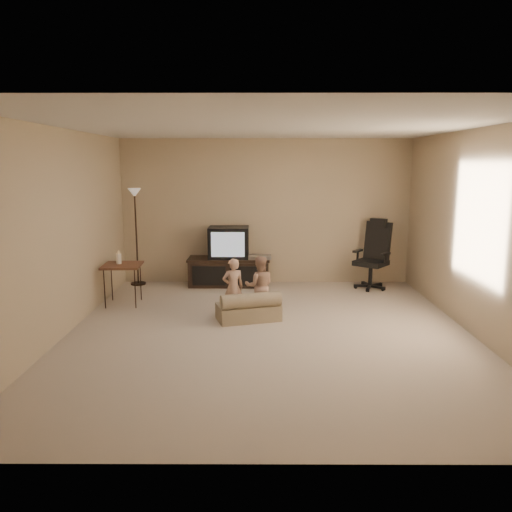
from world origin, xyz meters
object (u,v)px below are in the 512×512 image
(child_sofa, at_px, (249,309))
(office_chair, at_px, (373,264))
(floor_lamp, at_px, (135,215))
(toddler_left, at_px, (233,288))
(tv_stand, at_px, (229,261))
(side_table, at_px, (122,266))
(toddler_right, at_px, (259,286))

(child_sofa, bearing_deg, office_chair, 24.91)
(floor_lamp, relative_size, toddler_left, 2.04)
(tv_stand, distance_m, toddler_left, 1.81)
(side_table, distance_m, floor_lamp, 1.39)
(toddler_left, height_order, toddler_right, toddler_right)
(floor_lamp, distance_m, toddler_left, 2.68)
(office_chair, bearing_deg, toddler_left, -105.62)
(tv_stand, relative_size, child_sofa, 1.56)
(office_chair, xyz_separation_m, toddler_left, (-2.28, -1.62, -0.01))
(floor_lamp, bearing_deg, tv_stand, -2.10)
(tv_stand, distance_m, toddler_right, 1.81)
(tv_stand, xyz_separation_m, toddler_left, (0.15, -1.81, -0.01))
(office_chair, relative_size, toddler_right, 1.40)
(office_chair, distance_m, floor_lamp, 4.11)
(toddler_left, bearing_deg, office_chair, -161.92)
(tv_stand, bearing_deg, toddler_right, -72.96)
(office_chair, height_order, side_table, office_chair)
(office_chair, xyz_separation_m, child_sofa, (-2.05, -1.79, -0.26))
(office_chair, distance_m, side_table, 4.08)
(tv_stand, distance_m, side_table, 1.94)
(toddler_right, bearing_deg, toddler_left, 8.32)
(office_chair, relative_size, toddler_left, 1.43)
(side_table, bearing_deg, floor_lamp, 93.30)
(tv_stand, xyz_separation_m, floor_lamp, (-1.60, 0.06, 0.79))
(office_chair, relative_size, child_sofa, 1.28)
(child_sofa, distance_m, toddler_left, 0.37)
(side_table, relative_size, child_sofa, 0.90)
(child_sofa, bearing_deg, toddler_left, 126.57)
(toddler_left, bearing_deg, toddler_right, 174.32)
(floor_lamp, relative_size, child_sofa, 1.83)
(side_table, height_order, toddler_right, toddler_right)
(tv_stand, height_order, child_sofa, tv_stand)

